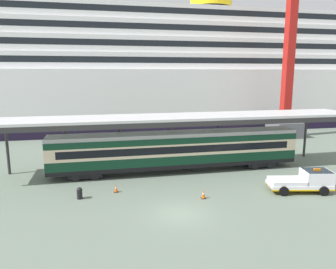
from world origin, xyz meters
TOP-DOWN VIEW (x-y plane):
  - ground_plane at (0.00, 0.00)m, footprint 400.00×400.00m
  - cruise_ship at (14.93, 42.06)m, footprint 174.16×23.75m
  - platform_canopy at (2.21, 10.57)m, footprint 38.80×5.16m
  - train_carriage at (2.21, 10.12)m, footprint 25.28×2.81m
  - service_truck at (11.61, 2.16)m, footprint 5.50×3.02m
  - traffic_cone_near at (-4.24, 5.38)m, footprint 0.36×0.36m
  - traffic_cone_mid at (2.59, 2.47)m, footprint 0.36×0.36m
  - quay_bollard at (-7.19, 4.53)m, footprint 0.48×0.48m

SIDE VIEW (x-z plane):
  - ground_plane at x=0.00m, z-range 0.00..0.00m
  - traffic_cone_near at x=-4.24m, z-range -0.01..0.69m
  - traffic_cone_mid at x=2.59m, z-range -0.01..0.74m
  - quay_bollard at x=-7.19m, z-range 0.04..1.00m
  - service_truck at x=11.61m, z-range -0.02..2.00m
  - train_carriage at x=2.21m, z-range 0.26..4.37m
  - platform_canopy at x=2.21m, z-range 2.56..8.28m
  - cruise_ship at x=14.93m, z-range -5.81..25.53m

